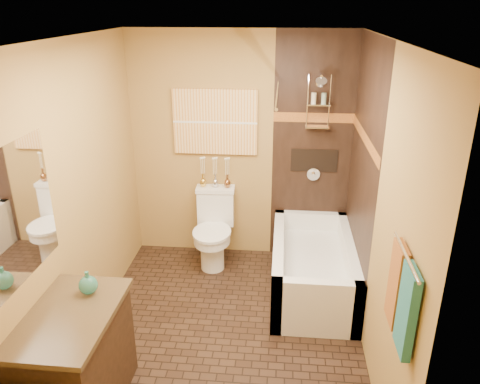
# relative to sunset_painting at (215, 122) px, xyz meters

# --- Properties ---
(floor) EXTENTS (3.00, 3.00, 0.00)m
(floor) POSITION_rel_sunset_painting_xyz_m (0.27, -1.48, -1.55)
(floor) COLOR black
(floor) RESTS_ON ground
(wall_left) EXTENTS (0.02, 3.00, 2.50)m
(wall_left) POSITION_rel_sunset_painting_xyz_m (-0.93, -1.48, -0.30)
(wall_left) COLOR #A4793F
(wall_left) RESTS_ON floor
(wall_right) EXTENTS (0.02, 3.00, 2.50)m
(wall_right) POSITION_rel_sunset_painting_xyz_m (1.47, -1.48, -0.30)
(wall_right) COLOR #A4793F
(wall_right) RESTS_ON floor
(wall_back) EXTENTS (2.40, 0.02, 2.50)m
(wall_back) POSITION_rel_sunset_painting_xyz_m (0.27, 0.02, -0.30)
(wall_back) COLOR #A4793F
(wall_back) RESTS_ON floor
(wall_front) EXTENTS (2.40, 0.02, 2.50)m
(wall_front) POSITION_rel_sunset_painting_xyz_m (0.27, -2.98, -0.30)
(wall_front) COLOR #A4793F
(wall_front) RESTS_ON floor
(ceiling) EXTENTS (3.00, 3.00, 0.00)m
(ceiling) POSITION_rel_sunset_painting_xyz_m (0.27, -1.48, 0.95)
(ceiling) COLOR silver
(ceiling) RESTS_ON wall_back
(alcove_tile_back) EXTENTS (0.85, 0.01, 2.50)m
(alcove_tile_back) POSITION_rel_sunset_painting_xyz_m (1.04, 0.01, -0.30)
(alcove_tile_back) COLOR black
(alcove_tile_back) RESTS_ON wall_back
(alcove_tile_right) EXTENTS (0.01, 1.50, 2.50)m
(alcove_tile_right) POSITION_rel_sunset_painting_xyz_m (1.46, -0.73, -0.30)
(alcove_tile_right) COLOR black
(alcove_tile_right) RESTS_ON wall_right
(mosaic_band_back) EXTENTS (0.85, 0.01, 0.10)m
(mosaic_band_back) POSITION_rel_sunset_painting_xyz_m (1.04, 0.00, 0.07)
(mosaic_band_back) COLOR brown
(mosaic_band_back) RESTS_ON alcove_tile_back
(mosaic_band_right) EXTENTS (0.01, 1.50, 0.10)m
(mosaic_band_right) POSITION_rel_sunset_painting_xyz_m (1.45, -0.73, 0.07)
(mosaic_band_right) COLOR brown
(mosaic_band_right) RESTS_ON alcove_tile_right
(alcove_niche) EXTENTS (0.50, 0.01, 0.25)m
(alcove_niche) POSITION_rel_sunset_painting_xyz_m (1.07, 0.01, -0.40)
(alcove_niche) COLOR black
(alcove_niche) RESTS_ON alcove_tile_back
(shower_fixtures) EXTENTS (0.24, 0.33, 1.16)m
(shower_fixtures) POSITION_rel_sunset_painting_xyz_m (1.07, -0.10, 0.12)
(shower_fixtures) COLOR silver
(shower_fixtures) RESTS_ON floor
(curtain_rod) EXTENTS (0.03, 1.55, 0.03)m
(curtain_rod) POSITION_rel_sunset_painting_xyz_m (0.67, -0.73, 0.47)
(curtain_rod) COLOR silver
(curtain_rod) RESTS_ON wall_back
(towel_bar) EXTENTS (0.02, 0.55, 0.02)m
(towel_bar) POSITION_rel_sunset_painting_xyz_m (1.42, -2.53, -0.10)
(towel_bar) COLOR silver
(towel_bar) RESTS_ON wall_right
(towel_teal) EXTENTS (0.05, 0.22, 0.52)m
(towel_teal) POSITION_rel_sunset_painting_xyz_m (1.43, -2.66, -0.37)
(towel_teal) COLOR #206C6C
(towel_teal) RESTS_ON towel_bar
(towel_rust) EXTENTS (0.05, 0.22, 0.52)m
(towel_rust) POSITION_rel_sunset_painting_xyz_m (1.43, -2.40, -0.37)
(towel_rust) COLOR #8D5519
(towel_rust) RESTS_ON towel_bar
(sunset_painting) EXTENTS (0.90, 0.04, 0.70)m
(sunset_painting) POSITION_rel_sunset_painting_xyz_m (0.00, 0.00, 0.00)
(sunset_painting) COLOR orange
(sunset_painting) RESTS_ON wall_back
(vanity_mirror) EXTENTS (0.01, 1.00, 0.90)m
(vanity_mirror) POSITION_rel_sunset_painting_xyz_m (-0.92, -2.40, -0.05)
(vanity_mirror) COLOR white
(vanity_mirror) RESTS_ON wall_left
(bathtub) EXTENTS (0.80, 1.50, 0.55)m
(bathtub) POSITION_rel_sunset_painting_xyz_m (1.07, -0.73, -1.33)
(bathtub) COLOR white
(bathtub) RESTS_ON floor
(toilet) EXTENTS (0.43, 0.64, 0.84)m
(toilet) POSITION_rel_sunset_painting_xyz_m (0.00, -0.27, -1.13)
(toilet) COLOR white
(toilet) RESTS_ON floor
(vanity) EXTENTS (0.58, 0.94, 0.82)m
(vanity) POSITION_rel_sunset_painting_xyz_m (-0.66, -2.40, -1.14)
(vanity) COLOR black
(vanity) RESTS_ON floor
(teal_bottle) EXTENTS (0.17, 0.17, 0.21)m
(teal_bottle) POSITION_rel_sunset_painting_xyz_m (-0.61, -2.15, -0.64)
(teal_bottle) COLOR #297D6A
(teal_bottle) RESTS_ON vanity
(bud_vases) EXTENTS (0.34, 0.07, 0.34)m
(bud_vases) POSITION_rel_sunset_painting_xyz_m (0.00, -0.08, -0.53)
(bud_vases) COLOR gold
(bud_vases) RESTS_ON toilet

